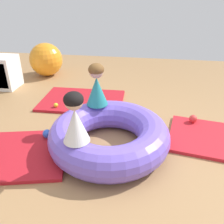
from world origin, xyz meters
name	(u,v)px	position (x,y,z in m)	size (l,w,h in m)	color
ground_plane	(110,153)	(0.00, 0.00, 0.00)	(8.00, 8.00, 0.00)	#9E7549
gym_mat_near_left	(82,100)	(-0.65, 1.23, 0.02)	(1.27, 0.88, 0.04)	#B21923
gym_mat_far_right	(220,140)	(1.25, 0.42, 0.02)	(1.17, 0.81, 0.04)	red
inflatable_cushion	(109,135)	(-0.02, 0.09, 0.17)	(1.33, 1.33, 0.35)	#7056D1
child_in_teal	(97,85)	(-0.24, 0.49, 0.59)	(0.35, 0.35, 0.51)	teal
child_in_white	(75,118)	(-0.27, -0.30, 0.59)	(0.33, 0.33, 0.49)	white
play_ball_red	(193,119)	(0.97, 0.76, 0.09)	(0.10, 0.10, 0.10)	red
play_ball_green	(102,98)	(-0.32, 1.22, 0.08)	(0.09, 0.09, 0.09)	green
play_ball_blue	(47,134)	(-0.77, 0.13, 0.09)	(0.10, 0.10, 0.10)	blue
play_ball_yellow	(56,105)	(-0.96, 0.91, 0.07)	(0.06, 0.06, 0.06)	yellow
play_ball_teal	(91,104)	(-0.44, 0.98, 0.09)	(0.11, 0.11, 0.11)	teal
exercise_ball_large	(46,60)	(-1.69, 2.36, 0.33)	(0.65, 0.65, 0.65)	orange
storage_cube	(3,73)	(-2.17, 1.60, 0.28)	(0.44, 0.44, 0.56)	white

